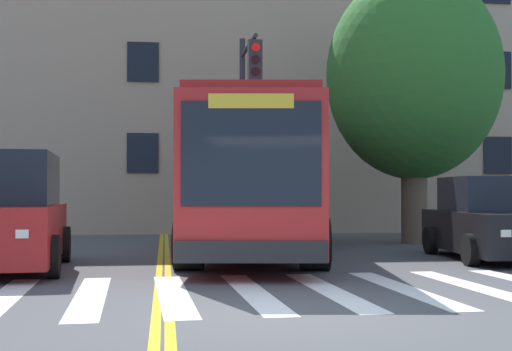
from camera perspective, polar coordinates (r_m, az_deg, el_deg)
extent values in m
plane|color=#4C4C4F|center=(9.10, 2.70, -10.84)|extent=(120.00, 120.00, 0.00)
cube|color=white|center=(10.80, -19.50, -9.24)|extent=(0.63, 4.37, 0.01)
cube|color=white|center=(10.66, -13.12, -9.38)|extent=(0.63, 4.37, 0.01)
cube|color=white|center=(10.66, -6.64, -9.41)|extent=(0.63, 4.37, 0.01)
cube|color=white|center=(10.79, -0.25, -9.32)|extent=(0.63, 4.37, 0.01)
cube|color=white|center=(11.05, 5.92, -9.12)|extent=(0.63, 4.37, 0.01)
cube|color=white|center=(11.42, 11.73, -8.84)|extent=(0.63, 4.37, 0.01)
cube|color=white|center=(11.90, 17.12, -8.51)|extent=(0.63, 4.37, 0.01)
cube|color=gold|center=(24.62, -7.55, -4.80)|extent=(0.12, 36.00, 0.01)
cube|color=gold|center=(24.62, -7.18, -4.80)|extent=(0.12, 36.00, 0.01)
cube|color=#B22323|center=(17.17, -0.28, -0.38)|extent=(3.94, 11.52, 2.85)
cube|color=black|center=(17.22, 3.96, 0.57)|extent=(1.34, 10.31, 1.03)
cube|color=black|center=(17.23, -4.51, 0.57)|extent=(1.34, 10.31, 1.03)
cube|color=black|center=(11.53, -0.40, 1.77)|extent=(2.26, 0.31, 1.71)
cube|color=yellow|center=(11.60, -0.39, 5.99)|extent=(1.38, 0.21, 0.24)
cube|color=#232326|center=(11.53, -0.40, -6.13)|extent=(2.47, 0.41, 0.36)
cube|color=maroon|center=(17.26, -0.28, 4.62)|extent=(3.73, 11.05, 0.16)
cylinder|color=black|center=(13.75, 4.72, -5.48)|extent=(0.68, 1.07, 1.01)
cylinder|color=black|center=(13.77, -5.39, -5.47)|extent=(0.68, 1.07, 1.01)
cylinder|color=black|center=(19.77, 3.26, -4.21)|extent=(0.68, 1.07, 1.01)
cylinder|color=black|center=(19.78, -3.75, -4.21)|extent=(0.68, 1.07, 1.01)
cylinder|color=black|center=(20.87, 3.09, -4.05)|extent=(0.68, 1.07, 1.01)
cylinder|color=black|center=(20.87, -3.56, -4.05)|extent=(0.68, 1.07, 1.01)
cube|color=#AD1E1E|center=(14.49, -19.36, -4.31)|extent=(2.28, 4.91, 1.04)
cube|color=black|center=(14.52, -19.30, -0.28)|extent=(1.95, 3.08, 1.00)
cube|color=white|center=(12.03, -18.20, -4.46)|extent=(0.20, 0.05, 0.14)
cylinder|color=black|center=(12.94, -15.91, -6.26)|extent=(0.27, 0.77, 0.76)
cylinder|color=black|center=(15.89, -15.05, -5.33)|extent=(0.27, 0.77, 0.76)
cube|color=black|center=(16.72, 18.14, -4.27)|extent=(2.13, 4.63, 0.88)
cube|color=black|center=(16.83, 17.96, -1.42)|extent=(1.76, 2.28, 0.78)
cube|color=white|center=(14.42, 19.36, -4.39)|extent=(0.20, 0.06, 0.14)
cylinder|color=black|center=(15.13, 16.80, -5.71)|extent=(0.27, 0.68, 0.66)
cylinder|color=black|center=(18.37, 19.25, -4.91)|extent=(0.27, 0.68, 0.66)
cylinder|color=black|center=(17.77, 13.80, -5.07)|extent=(0.27, 0.68, 0.66)
cylinder|color=#28282D|center=(20.10, -1.10, 2.72)|extent=(0.16, 0.16, 5.84)
cylinder|color=#28282D|center=(19.13, -0.60, 10.32)|extent=(0.15, 2.66, 0.11)
cube|color=#28282D|center=(17.87, -0.09, 9.19)|extent=(0.34, 0.29, 1.00)
cylinder|color=red|center=(17.78, -0.02, 10.23)|extent=(0.22, 0.03, 0.22)
cylinder|color=black|center=(17.72, -0.02, 9.28)|extent=(0.22, 0.03, 0.22)
cylinder|color=black|center=(17.67, -0.02, 8.32)|extent=(0.22, 0.03, 0.22)
cylinder|color=brown|center=(21.33, 12.54, -2.20)|extent=(0.75, 0.75, 2.33)
ellipsoid|color=#2D6B28|center=(21.60, 12.49, 7.85)|extent=(5.86, 5.70, 6.13)
cube|color=tan|center=(29.43, -8.80, 6.96)|extent=(32.83, 7.71, 11.46)
cube|color=black|center=(25.28, -9.05, 1.79)|extent=(1.10, 0.06, 1.40)
cube|color=black|center=(28.13, 18.78, 1.53)|extent=(1.10, 0.06, 1.40)
cube|color=black|center=(25.65, -9.02, 8.96)|extent=(1.10, 0.06, 1.40)
cube|color=black|center=(28.46, 18.73, 7.99)|extent=(1.10, 0.06, 1.40)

